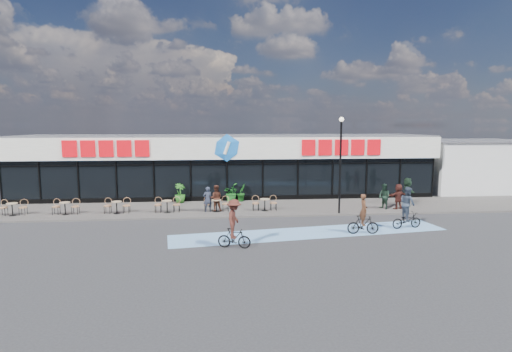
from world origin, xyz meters
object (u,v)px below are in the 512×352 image
Objects in this scene: potted_plant_left at (180,193)px; pedestrian_b at (407,192)px; patron_right at (216,198)px; lamp_post at (340,157)px; potted_plant_mid at (241,193)px; pedestrian_a at (384,196)px; pedestrian_c at (398,196)px; cyclist_a at (363,220)px; patron_left at (208,199)px; potted_plant_right at (231,192)px; cyclist_b at (407,211)px; bistro_set_0 at (13,208)px.

potted_plant_left is 0.71× the size of pedestrian_b.
lamp_post is at bearing 170.55° from patron_right.
pedestrian_a is (8.80, -3.41, 0.19)m from potted_plant_mid.
pedestrian_c reaches higher than potted_plant_mid.
patron_right is at bearing 142.71° from cyclist_a.
patron_right is 11.43m from pedestrian_c.
patron_left is at bearing 145.15° from cyclist_a.
potted_plant_mid is 0.60× the size of cyclist_a.
lamp_post is 8.18m from potted_plant_right.
pedestrian_b reaches higher than pedestrian_c.
potted_plant_mid is at bearing -144.32° from patron_left.
potted_plant_left is 4.19m from potted_plant_mid.
patron_right is 10.96m from cyclist_b.
pedestrian_a and pedestrian_c have the same top height.
patron_right reaches higher than potted_plant_mid.
pedestrian_a is (9.54, -3.41, 0.17)m from potted_plant_right.
patron_right is at bearing 105.11° from pedestrian_b.
cyclist_a is 0.92× the size of cyclist_b.
cyclist_a is at bearing -41.13° from potted_plant_left.
patron_right reaches higher than patron_left.
potted_plant_mid is 0.76× the size of pedestrian_c.
lamp_post reaches higher than potted_plant_right.
patron_right is at bearing 154.84° from cyclist_b.
pedestrian_b is at bearing -177.27° from patron_right.
potted_plant_mid is (-5.62, 4.34, -2.75)m from lamp_post.
lamp_post is 4.60× the size of potted_plant_right.
potted_plant_mid is 0.76× the size of pedestrian_a.
lamp_post is at bearing 122.05° from pedestrian_b.
potted_plant_right is at bearing 139.02° from cyclist_b.
cyclist_b reaches higher than bistro_set_0.
pedestrian_a is (3.18, 0.93, -2.56)m from lamp_post.
cyclist_a is (5.53, -8.62, 0.02)m from potted_plant_mid.
patron_right is 0.74× the size of cyclist_b.
patron_left is 11.36m from cyclist_b.
pedestrian_c is at bearing 51.15° from cyclist_a.
pedestrian_b is (24.26, 0.60, 0.47)m from bistro_set_0.
lamp_post is 3.52× the size of patron_right.
patron_left is 0.77× the size of cyclist_a.
bistro_set_0 is at bearing 0.52° from patron_right.
cyclist_b reaches higher than patron_right.
patron_right reaches higher than pedestrian_c.
pedestrian_a is at bearing -21.16° from potted_plant_mid.
pedestrian_a is 2.10m from pedestrian_b.
patron_left is (-1.49, -3.22, 0.15)m from potted_plant_right.
potted_plant_left reaches higher than potted_plant_right.
potted_plant_left is 13.40m from pedestrian_a.
bistro_set_0 is 9.83m from potted_plant_left.
patron_left is 12.97m from pedestrian_b.
patron_right is at bearing -113.11° from pedestrian_a.
pedestrian_c is (11.92, -0.24, 0.02)m from patron_left.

